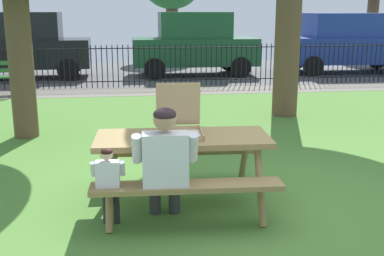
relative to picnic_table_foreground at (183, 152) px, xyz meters
name	(u,v)px	position (x,y,z in m)	size (l,w,h in m)	color
ground	(226,150)	(0.90, 2.03, -0.61)	(28.00, 12.40, 0.02)	#4F8133
cobblestone_walkway	(184,91)	(0.90, 7.53, -0.60)	(28.00, 1.40, 0.01)	slate
street_asphalt	(170,72)	(0.90, 11.46, -0.60)	(28.00, 6.47, 0.01)	#515154
picnic_table_foreground	(183,152)	(0.00, 0.00, 0.00)	(1.87, 1.56, 0.79)	olive
pizza_box_open	(179,122)	(-0.03, 0.09, 0.30)	(0.50, 0.55, 0.53)	tan
adult_at_table	(165,162)	(-0.22, -0.49, 0.06)	(0.62, 0.60, 1.19)	#323232
child_at_table	(109,180)	(-0.75, -0.50, -0.09)	(0.32, 0.31, 0.83)	#282828
iron_fence_streetside	(181,65)	(0.90, 8.23, -0.02)	(21.26, 0.03, 1.14)	black
parked_car_far_left	(24,45)	(-3.62, 10.51, 0.41)	(3.95, 1.92, 1.98)	black
parked_car_left	(194,43)	(1.59, 10.51, 0.41)	(3.90, 1.84, 1.98)	#1B4F2E
parked_car_center	(348,42)	(6.74, 10.51, 0.41)	(4.46, 2.03, 1.94)	navy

